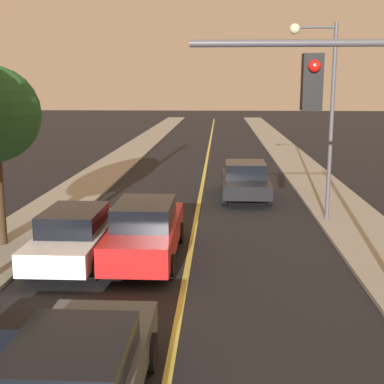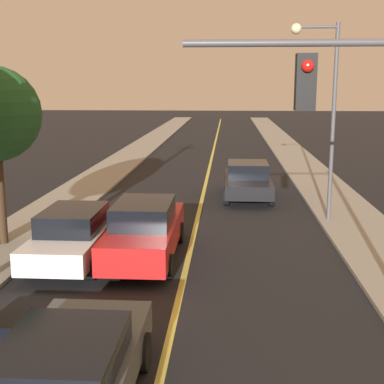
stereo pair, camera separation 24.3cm
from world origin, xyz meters
name	(u,v)px [view 1 (the left image)]	position (x,y,z in m)	size (l,w,h in m)	color
road_surface	(208,151)	(0.00, 36.00, 0.01)	(8.63, 80.00, 0.01)	black
sidewalk_left	(134,150)	(-5.57, 36.00, 0.06)	(2.50, 80.00, 0.12)	gray
sidewalk_right	(284,151)	(5.57, 36.00, 0.06)	(2.50, 80.00, 0.12)	gray
car_near_lane_front	(75,376)	(-1.21, 3.41, 0.71)	(1.97, 4.56, 1.34)	#474C51
car_near_lane_second	(146,230)	(-1.21, 10.82, 0.83)	(1.87, 5.10, 1.67)	red
car_outer_lane_second	(76,234)	(-3.11, 10.54, 0.77)	(1.85, 4.88, 1.50)	white
car_far_oncoming	(245,180)	(1.94, 19.24, 0.80)	(2.05, 4.71, 1.54)	black
streetlamp_right	(322,96)	(4.29, 15.25, 4.45)	(1.62, 0.36, 6.72)	#47474C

